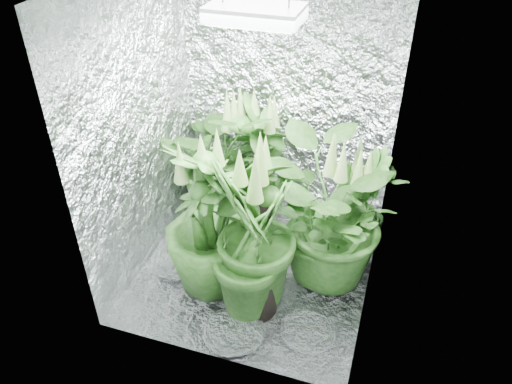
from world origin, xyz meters
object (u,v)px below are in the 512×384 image
Objects in this scene: plant_b at (259,162)px; plant_f at (249,220)px; grow_lamp at (255,14)px; plant_d at (209,222)px; plant_e at (329,220)px; circulation_fan at (351,222)px; plant_g at (254,241)px; plant_c at (358,208)px; plant_a at (223,159)px.

plant_f reaches higher than plant_b.
plant_f is at bearing -96.43° from grow_lamp.
plant_e is (0.73, 0.28, -0.01)m from plant_d.
grow_lamp is 1.86m from circulation_fan.
plant_g reaches higher than circulation_fan.
plant_d is at bearing 160.96° from plant_g.
grow_lamp is 1.30m from plant_f.
plant_c is 0.82m from plant_f.
grow_lamp is 0.43× the size of plant_a.
plant_b is 0.88m from plant_e.
plant_a and plant_b have the same top height.
plant_b is 0.85m from circulation_fan.
plant_c is at bearing 31.43° from grow_lamp.
plant_b is 3.01× the size of circulation_fan.
plant_b is at bearing 163.13° from plant_c.
plant_a is at bearing 128.26° from grow_lamp.
plant_e reaches higher than plant_c.
plant_b reaches higher than circulation_fan.
plant_b is at bearing 159.12° from circulation_fan.
circulation_fan is (1.05, -0.01, -0.37)m from plant_a.
plant_b is at bearing 105.29° from grow_lamp.
plant_a is (-0.46, 0.58, -1.30)m from grow_lamp.
plant_e reaches higher than plant_b.
plant_d is 1.22m from circulation_fan.
plant_b is (-0.17, 0.64, -1.31)m from grow_lamp.
plant_e is at bearing -117.42° from circulation_fan.
plant_d is 1.03× the size of plant_f.
plant_b is 1.18× the size of plant_c.
plant_e is 0.90× the size of plant_g.
plant_a is 0.84m from plant_d.
plant_g is (0.10, -0.35, -1.25)m from grow_lamp.
plant_e is at bearing 46.32° from plant_g.
plant_f is 3.11× the size of circulation_fan.
plant_d is 0.95× the size of plant_g.
grow_lamp reaches higher than plant_e.
plant_f reaches higher than circulation_fan.
plant_b is (0.28, 0.06, -0.01)m from plant_a.
grow_lamp is 1.36× the size of circulation_fan.
grow_lamp is at bearing -51.74° from plant_a.
plant_g is 1.12m from circulation_fan.
plant_f is at bearing -147.80° from circulation_fan.
plant_e is at bearing -41.41° from plant_b.
plant_c is at bearing -91.52° from circulation_fan.
plant_d is at bearing -144.84° from plant_c.
plant_g reaches higher than plant_e.
plant_d is (-0.24, -0.23, -1.28)m from grow_lamp.
grow_lamp is 1.30m from plant_g.
plant_f is (-0.01, -0.10, -1.30)m from grow_lamp.
plant_f is 0.92× the size of plant_g.
plant_c is (0.64, 0.39, -1.40)m from grow_lamp.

